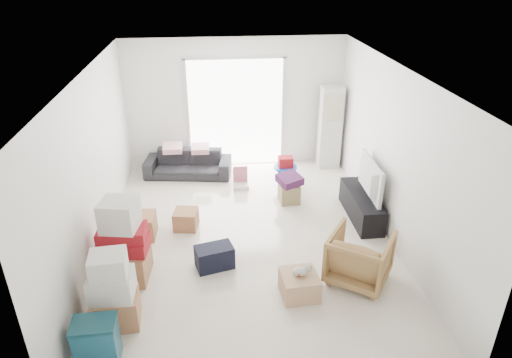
{
  "coord_description": "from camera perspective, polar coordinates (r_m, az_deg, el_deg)",
  "views": [
    {
      "loc": [
        -0.53,
        -6.16,
        4.14
      ],
      "look_at": [
        0.13,
        0.2,
        0.98
      ],
      "focal_mm": 32.0,
      "sensor_mm": 36.0,
      "label": 1
    }
  ],
  "objects": [
    {
      "name": "pillow_right",
      "position": [
        9.27,
        -7.03,
        4.64
      ],
      "size": [
        0.36,
        0.29,
        0.12
      ],
      "primitive_type": "cube",
      "rotation": [
        0.0,
        0.0,
        -0.03
      ],
      "color": "#E8A9B5",
      "rests_on": "sofa"
    },
    {
      "name": "armchair",
      "position": [
        6.53,
        12.86,
        -9.27
      ],
      "size": [
        1.07,
        1.06,
        0.82
      ],
      "primitive_type": "imported",
      "rotation": [
        0.0,
        0.0,
        2.54
      ],
      "color": "#A37648",
      "rests_on": "room_shell"
    },
    {
      "name": "toy_walker",
      "position": [
        8.99,
        -1.93,
        -0.31
      ],
      "size": [
        0.3,
        0.27,
        0.41
      ],
      "rotation": [
        0.0,
        0.0,
        -0.0
      ],
      "color": "silver",
      "rests_on": "room_shell"
    },
    {
      "name": "loose_box",
      "position": [
        7.74,
        -8.75,
        -4.99
      ],
      "size": [
        0.43,
        0.43,
        0.31
      ],
      "primitive_type": "cube",
      "rotation": [
        0.0,
        0.0,
        -0.16
      ],
      "color": "#9F6E47",
      "rests_on": "room_shell"
    },
    {
      "name": "room_shell",
      "position": [
        6.78,
        -0.95,
        2.04
      ],
      "size": [
        4.98,
        6.48,
        3.18
      ],
      "color": "beige",
      "rests_on": "ground"
    },
    {
      "name": "storage_bins",
      "position": [
        5.65,
        -19.28,
        -18.63
      ],
      "size": [
        0.49,
        0.35,
        0.56
      ],
      "rotation": [
        0.0,
        0.0,
        0.03
      ],
      "color": "navy",
      "rests_on": "room_shell"
    },
    {
      "name": "pillow_left",
      "position": [
        9.38,
        -10.48,
        4.65
      ],
      "size": [
        0.4,
        0.32,
        0.13
      ],
      "primitive_type": "cube",
      "rotation": [
        0.0,
        0.0,
        0.01
      ],
      "color": "#E8A9B5",
      "rests_on": "sofa"
    },
    {
      "name": "wood_crate",
      "position": [
        6.29,
        5.44,
        -13.02
      ],
      "size": [
        0.52,
        0.52,
        0.32
      ],
      "primitive_type": "cube",
      "rotation": [
        0.0,
        0.0,
        0.07
      ],
      "color": "tan",
      "rests_on": "room_shell"
    },
    {
      "name": "ac_tower",
      "position": [
        9.72,
        9.25,
        6.34
      ],
      "size": [
        0.45,
        0.3,
        1.75
      ],
      "primitive_type": "cube",
      "color": "silver",
      "rests_on": "room_shell"
    },
    {
      "name": "duffel_bag",
      "position": [
        6.77,
        -5.21,
        -9.68
      ],
      "size": [
        0.6,
        0.45,
        0.34
      ],
      "primitive_type": "cube",
      "rotation": [
        0.0,
        0.0,
        0.26
      ],
      "color": "black",
      "rests_on": "room_shell"
    },
    {
      "name": "tv_console",
      "position": [
        8.11,
        13.05,
        -3.28
      ],
      "size": [
        0.41,
        1.36,
        0.45
      ],
      "primitive_type": "cube",
      "color": "black",
      "rests_on": "room_shell"
    },
    {
      "name": "box_stack_b",
      "position": [
        6.61,
        -16.18,
        -7.94
      ],
      "size": [
        0.71,
        0.65,
        1.23
      ],
      "rotation": [
        0.0,
        0.0,
        -0.11
      ],
      "color": "#9F6E47",
      "rests_on": "room_shell"
    },
    {
      "name": "television",
      "position": [
        7.97,
        13.26,
        -1.41
      ],
      "size": [
        0.65,
        1.1,
        0.14
      ],
      "primitive_type": "imported",
      "rotation": [
        0.0,
        0.0,
        1.55
      ],
      "color": "black",
      "rests_on": "tv_console"
    },
    {
      "name": "box_stack_a",
      "position": [
        5.93,
        -17.43,
        -13.48
      ],
      "size": [
        0.59,
        0.51,
        1.02
      ],
      "rotation": [
        0.0,
        0.0,
        0.0
      ],
      "color": "#9F6E47",
      "rests_on": "room_shell"
    },
    {
      "name": "sliding_door",
      "position": [
        9.6,
        -2.54,
        8.74
      ],
      "size": [
        2.1,
        0.04,
        2.33
      ],
      "color": "white",
      "rests_on": "room_shell"
    },
    {
      "name": "plush_bunny",
      "position": [
        6.17,
        5.8,
        -11.33
      ],
      "size": [
        0.28,
        0.17,
        0.14
      ],
      "rotation": [
        0.0,
        0.0,
        0.53
      ],
      "color": "#B2ADA8",
      "rests_on": "wood_crate"
    },
    {
      "name": "blanket",
      "position": [
        8.32,
        4.21,
        -0.26
      ],
      "size": [
        0.51,
        0.51,
        0.14
      ],
      "primitive_type": "cube",
      "rotation": [
        0.0,
        0.0,
        0.4
      ],
      "color": "#502050",
      "rests_on": "ottoman"
    },
    {
      "name": "sofa",
      "position": [
        9.47,
        -8.52,
        2.37
      ],
      "size": [
        1.8,
        0.75,
        0.68
      ],
      "primitive_type": "imported",
      "rotation": [
        0.0,
        0.0,
        -0.14
      ],
      "color": "#29292F",
      "rests_on": "room_shell"
    },
    {
      "name": "ottoman",
      "position": [
        8.44,
        4.15,
        -1.76
      ],
      "size": [
        0.38,
        0.38,
        0.35
      ],
      "primitive_type": "cube",
      "rotation": [
        0.0,
        0.0,
        0.07
      ],
      "color": "#9D875B",
      "rests_on": "room_shell"
    },
    {
      "name": "kids_table",
      "position": [
        8.96,
        3.69,
        1.72
      ],
      "size": [
        0.45,
        0.45,
        0.59
      ],
      "rotation": [
        0.0,
        0.0,
        0.26
      ],
      "color": "#1548AC",
      "rests_on": "room_shell"
    },
    {
      "name": "box_stack_c",
      "position": [
        7.64,
        -14.48,
        -5.71
      ],
      "size": [
        0.56,
        0.47,
        0.39
      ],
      "rotation": [
        0.0,
        0.0,
        0.1
      ],
      "color": "#9F6E47",
      "rests_on": "room_shell"
    }
  ]
}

